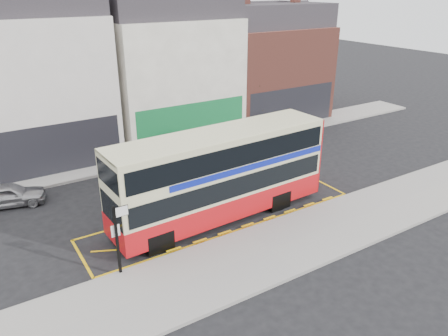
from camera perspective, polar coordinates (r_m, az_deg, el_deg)
ground at (r=20.90m, az=2.03°, el=-7.95°), size 120.00×120.00×0.00m
pavement at (r=19.31m, az=5.93°, el=-10.70°), size 40.00×4.00×0.15m
kerb at (r=20.60m, az=2.62°, el=-8.22°), size 40.00×0.15×0.15m
far_pavement at (r=29.69m, az=-9.95°, el=1.58°), size 50.00×3.00×0.15m
road_markings at (r=22.06m, az=-0.31°, el=-6.14°), size 14.00×3.40×0.01m
terrace_left at (r=30.60m, az=-23.34°, el=10.96°), size 8.00×8.01×11.80m
terrace_green_shop at (r=33.23m, az=-7.61°, el=12.98°), size 9.00×8.01×11.30m
terrace_right at (r=37.91m, az=5.19°, el=13.55°), size 9.00×8.01×10.30m
double_decker_bus at (r=20.92m, az=-0.39°, el=-0.75°), size 11.13×3.01×4.41m
bus_stop_post at (r=17.38m, az=-13.70°, el=-8.25°), size 0.73×0.13×2.95m
car_silver at (r=25.30m, az=-26.30°, el=-3.16°), size 3.84×2.30×1.22m
car_grey at (r=28.95m, az=-6.09°, el=2.68°), size 4.80×2.63×1.50m
car_white at (r=33.00m, az=6.55°, el=5.24°), size 5.33×2.44×1.51m
street_tree_right at (r=33.81m, az=4.08°, el=10.20°), size 2.23×2.23×4.82m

